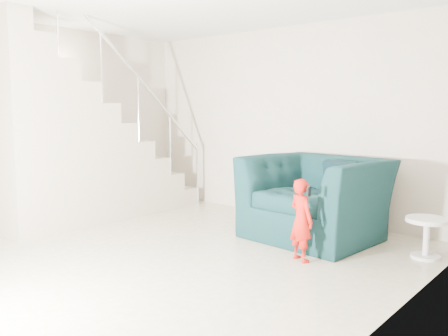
{
  "coord_description": "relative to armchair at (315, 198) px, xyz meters",
  "views": [
    {
      "loc": [
        3.72,
        -3.05,
        1.53
      ],
      "look_at": [
        0.15,
        1.2,
        0.85
      ],
      "focal_mm": 38.0,
      "sensor_mm": 36.0,
      "label": 1
    }
  ],
  "objects": [
    {
      "name": "throw",
      "position": [
        -0.66,
        0.05,
        0.12
      ],
      "size": [
        0.05,
        0.52,
        0.58
      ],
      "primitive_type": "cube",
      "color": "black",
      "rests_on": "armchair"
    },
    {
      "name": "toddler",
      "position": [
        0.32,
        -0.86,
        -0.06
      ],
      "size": [
        0.36,
        0.3,
        0.85
      ],
      "primitive_type": "imported",
      "rotation": [
        0.0,
        0.0,
        2.76
      ],
      "color": "#AF0512",
      "rests_on": "floor"
    },
    {
      "name": "back_wall",
      "position": [
        -0.97,
        0.84,
        0.86
      ],
      "size": [
        5.0,
        0.0,
        5.0
      ],
      "primitive_type": "plane",
      "rotation": [
        1.57,
        0.0,
        0.0
      ],
      "color": "#AEA18E",
      "rests_on": "floor"
    },
    {
      "name": "right_wall",
      "position": [
        1.53,
        -1.91,
        0.86
      ],
      "size": [
        0.0,
        5.5,
        5.5
      ],
      "primitive_type": "plane",
      "rotation": [
        1.57,
        0.0,
        -1.57
      ],
      "color": "#AEA18E",
      "rests_on": "floor"
    },
    {
      "name": "cushion",
      "position": [
        0.2,
        0.25,
        0.25
      ],
      "size": [
        0.4,
        0.19,
        0.4
      ],
      "primitive_type": "cube",
      "rotation": [
        0.21,
        0.0,
        0.0
      ],
      "color": "black",
      "rests_on": "armchair"
    },
    {
      "name": "left_wall",
      "position": [
        -3.47,
        -1.91,
        0.86
      ],
      "size": [
        0.0,
        5.5,
        5.5
      ],
      "primitive_type": "plane",
      "rotation": [
        1.57,
        0.0,
        1.57
      ],
      "color": "#AEA18E",
      "rests_on": "floor"
    },
    {
      "name": "side_table",
      "position": [
        1.28,
        0.05,
        -0.2
      ],
      "size": [
        0.43,
        0.43,
        0.43
      ],
      "color": "silver",
      "rests_on": "floor"
    },
    {
      "name": "floor",
      "position": [
        -0.97,
        -1.91,
        -0.49
      ],
      "size": [
        5.5,
        5.5,
        0.0
      ],
      "primitive_type": "plane",
      "color": "gray",
      "rests_on": "ground"
    },
    {
      "name": "phone",
      "position": [
        0.44,
        -0.92,
        0.25
      ],
      "size": [
        0.02,
        0.05,
        0.1
      ],
      "primitive_type": "cube",
      "rotation": [
        0.0,
        0.0,
        -0.03
      ],
      "color": "black",
      "rests_on": "toddler"
    },
    {
      "name": "armchair",
      "position": [
        0.0,
        0.0,
        0.0
      ],
      "size": [
        1.61,
        1.44,
        0.97
      ],
      "primitive_type": "imported",
      "rotation": [
        0.0,
        0.0,
        -0.09
      ],
      "color": "black",
      "rests_on": "floor"
    },
    {
      "name": "staircase",
      "position": [
        -2.97,
        -1.36,
        0.46
      ],
      "size": [
        1.02,
        3.03,
        3.62
      ],
      "color": "#ADA089",
      "rests_on": "floor"
    }
  ]
}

